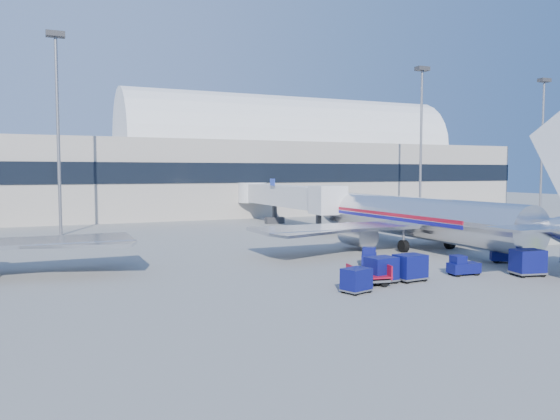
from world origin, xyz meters
name	(u,v)px	position (x,y,z in m)	size (l,w,h in m)	color
ground	(352,264)	(0.00, 0.00, 0.00)	(260.00, 260.00, 0.00)	gray
terminal	(97,170)	(-13.60, 55.96, 7.52)	(170.00, 28.15, 21.00)	#B2AA9E
airliner_main	(420,218)	(10.00, 4.51, 2.93)	(32.00, 37.26, 12.07)	silver
jetbridge_near	(281,196)	(7.60, 30.81, 3.93)	(4.40, 27.50, 6.25)	silver
mast_west	(57,103)	(-20.00, 30.00, 14.79)	(2.00, 1.20, 22.60)	slate
mast_east	(421,120)	(30.00, 30.00, 14.79)	(2.00, 1.20, 22.60)	slate
mast_far_east	(543,126)	(55.00, 30.00, 14.79)	(2.00, 1.20, 22.60)	slate
barrier_near	(506,243)	(18.00, 2.00, 0.45)	(3.00, 0.55, 0.90)	#9E9E96
barrier_mid	(531,241)	(21.30, 2.00, 0.45)	(3.00, 0.55, 0.90)	#9E9E96
barrier_far	(555,240)	(24.60, 2.00, 0.45)	(3.00, 0.55, 0.90)	#9E9E96
tug_lead	(463,266)	(4.58, -7.01, 0.64)	(2.24, 1.29, 1.39)	#0B0E53
tug_right	(504,255)	(11.28, -4.23, 0.64)	(2.38, 2.13, 1.40)	#0B0E53
tug_left	(369,257)	(0.72, -1.20, 0.67)	(2.19, 2.51, 1.47)	#0B0E53
cart_train_a	(410,267)	(-0.03, -7.21, 0.93)	(2.11, 1.69, 1.75)	#0B0E53
cart_train_b	(381,269)	(-2.15, -7.04, 0.91)	(2.07, 1.67, 1.70)	#0B0E53
cart_train_c	(356,280)	(-5.11, -8.80, 0.78)	(1.97, 1.71, 1.47)	#0B0E53
cart_solo_near	(528,262)	(8.49, -9.01, 0.97)	(2.35, 1.97, 1.82)	#0B0E53
cart_open_red	(369,278)	(-3.28, -7.37, 0.47)	(2.70, 2.09, 0.66)	slate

